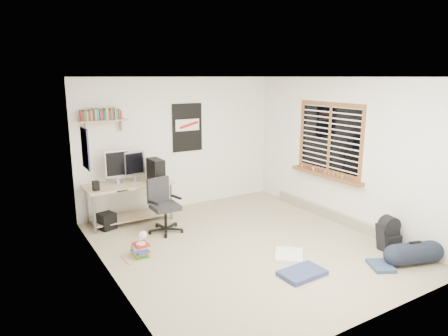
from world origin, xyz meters
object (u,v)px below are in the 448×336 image
desk (130,202)px  book_stack (139,247)px  backpack (388,236)px  office_chair (165,203)px  duffel_bag (413,254)px

desk → book_stack: bearing=-112.9°
desk → backpack: desk is taller
backpack → desk: bearing=144.6°
book_stack → backpack: bearing=-26.9°
office_chair → backpack: size_ratio=2.25×
backpack → duffel_bag: (-0.12, -0.50, -0.06)m
desk → duffel_bag: (2.79, -3.59, -0.22)m
office_chair → backpack: (2.56, -2.33, -0.29)m
desk → duffel_bag: desk is taller
duffel_bag → office_chair: bearing=148.4°
backpack → duffel_bag: 0.52m
duffel_bag → book_stack: (-3.13, 2.15, 0.01)m
office_chair → duffel_bag: size_ratio=1.51×
duffel_bag → book_stack: bearing=163.2°
desk → duffel_bag: size_ratio=2.46×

